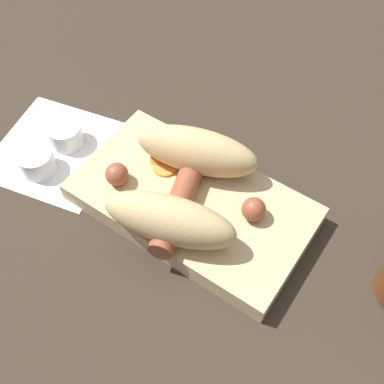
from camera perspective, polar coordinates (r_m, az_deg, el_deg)
The scene contains 8 objects.
ground_plane at distance 0.58m, azimuth 0.00°, elevation -2.13°, with size 3.00×3.00×0.00m, color #33281E.
food_tray at distance 0.57m, azimuth 0.00°, elevation -1.38°, with size 0.28×0.15×0.03m.
bread_roll at distance 0.53m, azimuth -0.95°, elevation 0.99°, with size 0.18×0.18×0.06m.
sausage at distance 0.54m, azimuth -1.00°, elevation 0.07°, with size 0.18×0.16×0.03m.
pickled_veggies at distance 0.59m, azimuth -2.30°, elevation 4.48°, with size 0.08×0.08×0.00m.
napkin at distance 0.66m, azimuth -15.73°, elevation 4.80°, with size 0.18×0.18×0.00m.
condiment_cup_near at distance 0.65m, azimuth -14.73°, elevation 6.47°, with size 0.04×0.04×0.03m.
condiment_cup_far at distance 0.63m, azimuth -17.87°, elevation 3.32°, with size 0.04×0.04×0.03m.
Camera 1 is at (-0.18, 0.26, 0.48)m, focal length 45.00 mm.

